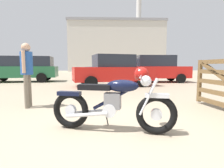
# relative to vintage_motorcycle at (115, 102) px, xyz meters

# --- Properties ---
(ground_plane) EXTENTS (80.00, 80.00, 0.00)m
(ground_plane) POSITION_rel_vintage_motorcycle_xyz_m (0.05, 0.02, -0.49)
(ground_plane) COLOR gray
(vintage_motorcycle) EXTENTS (2.02, 0.80, 1.07)m
(vintage_motorcycle) POSITION_rel_vintage_motorcycle_xyz_m (0.00, 0.00, 0.00)
(vintage_motorcycle) COLOR black
(vintage_motorcycle) RESTS_ON ground_plane
(bystander) EXTENTS (0.30, 0.46, 1.66)m
(bystander) POSITION_rel_vintage_motorcycle_xyz_m (-2.06, 1.89, 0.53)
(bystander) COLOR #706656
(bystander) RESTS_ON ground_plane
(blue_hatchback_right) EXTENTS (4.43, 2.47, 1.67)m
(blue_hatchback_right) POSITION_rel_vintage_motorcycle_xyz_m (1.26, 10.58, 0.34)
(blue_hatchback_right) COLOR black
(blue_hatchback_right) RESTS_ON ground_plane
(dark_sedan_left) EXTENTS (4.45, 2.52, 1.67)m
(dark_sedan_left) POSITION_rel_vintage_motorcycle_xyz_m (0.67, 6.56, 0.34)
(dark_sedan_left) COLOR black
(dark_sedan_left) RESTS_ON ground_plane
(silver_sedan_mid) EXTENTS (3.97, 1.96, 1.78)m
(silver_sedan_mid) POSITION_rel_vintage_motorcycle_xyz_m (3.90, 8.70, 0.43)
(silver_sedan_mid) COLOR black
(silver_sedan_mid) RESTS_ON ground_plane
(white_estate_far) EXTENTS (4.81, 2.22, 1.74)m
(white_estate_far) POSITION_rel_vintage_motorcycle_xyz_m (-5.21, 9.85, 0.45)
(white_estate_far) COLOR black
(white_estate_far) RESTS_ON ground_plane
(pale_sedan_back) EXTENTS (4.94, 2.58, 1.74)m
(pale_sedan_back) POSITION_rel_vintage_motorcycle_xyz_m (-8.61, 16.09, 0.45)
(pale_sedan_back) COLOR black
(pale_sedan_back) RESTS_ON ground_plane
(industrial_building) EXTENTS (20.52, 9.82, 22.04)m
(industrial_building) POSITION_rel_vintage_motorcycle_xyz_m (4.61, 36.43, 4.87)
(industrial_building) COLOR beige
(industrial_building) RESTS_ON ground_plane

